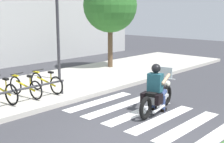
{
  "coord_description": "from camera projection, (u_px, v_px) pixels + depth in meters",
  "views": [
    {
      "loc": [
        -5.27,
        -4.32,
        2.89
      ],
      "look_at": [
        1.63,
        1.99,
        1.03
      ],
      "focal_mm": 48.86,
      "sensor_mm": 36.0,
      "label": 1
    }
  ],
  "objects": [
    {
      "name": "ground_plane",
      "position": [
        127.0,
        135.0,
        7.24
      ],
      "size": [
        48.0,
        48.0,
        0.0
      ],
      "primitive_type": "plane",
      "color": "#38383D"
    },
    {
      "name": "sidewalk",
      "position": [
        15.0,
        94.0,
        10.58
      ],
      "size": [
        24.0,
        4.4,
        0.15
      ],
      "primitive_type": "cube",
      "color": "#B7B2A8",
      "rests_on": "ground"
    },
    {
      "name": "crosswalk_stripe_0",
      "position": [
        219.0,
        134.0,
        7.25
      ],
      "size": [
        2.8,
        0.4,
        0.01
      ],
      "primitive_type": "cube",
      "color": "white",
      "rests_on": "ground"
    },
    {
      "name": "crosswalk_stripe_1",
      "position": [
        188.0,
        126.0,
        7.78
      ],
      "size": [
        2.8,
        0.4,
        0.01
      ],
      "primitive_type": "cube",
      "color": "white",
      "rests_on": "ground"
    },
    {
      "name": "crosswalk_stripe_2",
      "position": [
        162.0,
        119.0,
        8.31
      ],
      "size": [
        2.8,
        0.4,
        0.01
      ],
      "primitive_type": "cube",
      "color": "white",
      "rests_on": "ground"
    },
    {
      "name": "crosswalk_stripe_3",
      "position": [
        139.0,
        112.0,
        8.84
      ],
      "size": [
        2.8,
        0.4,
        0.01
      ],
      "primitive_type": "cube",
      "color": "white",
      "rests_on": "ground"
    },
    {
      "name": "crosswalk_stripe_4",
      "position": [
        118.0,
        107.0,
        9.37
      ],
      "size": [
        2.8,
        0.4,
        0.01
      ],
      "primitive_type": "cube",
      "color": "white",
      "rests_on": "ground"
    },
    {
      "name": "crosswalk_stripe_5",
      "position": [
        100.0,
        101.0,
        9.9
      ],
      "size": [
        2.8,
        0.4,
        0.01
      ],
      "primitive_type": "cube",
      "color": "white",
      "rests_on": "ground"
    },
    {
      "name": "motorcycle",
      "position": [
        157.0,
        96.0,
        8.82
      ],
      "size": [
        2.11,
        0.79,
        1.23
      ],
      "color": "black",
      "rests_on": "ground"
    },
    {
      "name": "rider",
      "position": [
        156.0,
        85.0,
        8.68
      ],
      "size": [
        0.69,
        0.62,
        1.44
      ],
      "color": "#1E4C59",
      "rests_on": "ground"
    },
    {
      "name": "bicycle_3",
      "position": [
        2.0,
        91.0,
        9.23
      ],
      "size": [
        0.48,
        1.63,
        0.79
      ],
      "color": "black",
      "rests_on": "sidewalk"
    },
    {
      "name": "bicycle_4",
      "position": [
        25.0,
        87.0,
        9.82
      ],
      "size": [
        0.48,
        1.66,
        0.74
      ],
      "color": "black",
      "rests_on": "sidewalk"
    },
    {
      "name": "bicycle_5",
      "position": [
        46.0,
        82.0,
        10.4
      ],
      "size": [
        0.48,
        1.64,
        0.75
      ],
      "color": "black",
      "rests_on": "sidewalk"
    },
    {
      "name": "street_lamp",
      "position": [
        58.0,
        21.0,
        12.01
      ],
      "size": [
        0.28,
        0.28,
        4.1
      ],
      "color": "#2D2D33",
      "rests_on": "ground"
    },
    {
      "name": "tree_near_rack",
      "position": [
        110.0,
        6.0,
        14.67
      ],
      "size": [
        2.61,
        2.61,
        4.47
      ],
      "color": "brown",
      "rests_on": "ground"
    }
  ]
}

